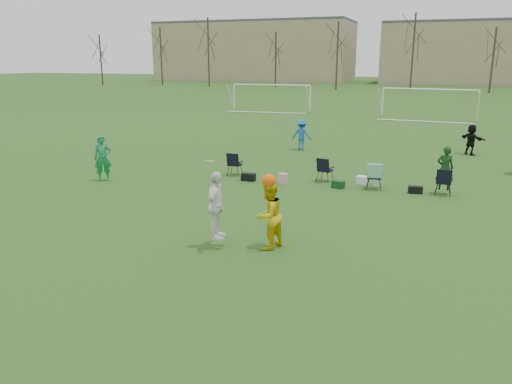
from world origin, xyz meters
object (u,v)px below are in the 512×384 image
at_px(fielder_blue, 302,135).
at_px(fielder_black, 471,140).
at_px(center_contest, 246,210).
at_px(goal_mid, 429,95).
at_px(goal_left, 271,90).
at_px(fielder_green_near, 103,158).

distance_m(fielder_blue, fielder_black, 8.61).
distance_m(fielder_blue, center_contest, 14.68).
bearing_deg(center_contest, fielder_blue, 99.83).
bearing_deg(goal_mid, fielder_blue, -105.07).
height_order(center_contest, goal_left, goal_left).
bearing_deg(fielder_black, fielder_blue, 53.71).
relative_size(fielder_black, goal_left, 0.21).
bearing_deg(fielder_blue, goal_left, -66.94).
xyz_separation_m(fielder_black, goal_mid, (-2.61, 15.30, 1.15)).
distance_m(fielder_black, center_contest, 17.15).
relative_size(fielder_blue, fielder_black, 1.05).
distance_m(center_contest, goal_mid, 31.57).
bearing_deg(fielder_black, fielder_green_near, 81.56).
relative_size(fielder_green_near, fielder_blue, 1.13).
height_order(fielder_green_near, goal_mid, goal_mid).
distance_m(fielder_green_near, fielder_blue, 11.10).
xyz_separation_m(fielder_blue, goal_left, (-8.15, 18.92, 1.11)).
bearing_deg(fielder_blue, goal_mid, -109.31).
distance_m(fielder_green_near, fielder_black, 17.96).
bearing_deg(fielder_black, goal_left, -3.32).
relative_size(fielder_black, goal_mid, 0.21).
bearing_deg(fielder_black, center_contest, 112.55).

